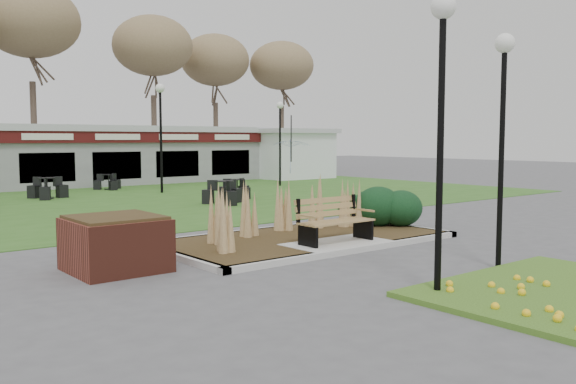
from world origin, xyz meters
TOP-DOWN VIEW (x-y plane):
  - ground at (0.00, 0.00)m, footprint 100.00×100.00m
  - lawn at (0.00, 12.00)m, footprint 34.00×16.00m
  - flower_bed at (0.00, -4.60)m, footprint 4.20×3.00m
  - planting_bed at (1.27, 1.35)m, footprint 6.75×3.40m
  - park_bench at (0.00, 0.25)m, footprint 1.70×0.66m
  - brick_planter at (-4.40, 1.00)m, footprint 1.50×1.50m
  - food_pavilion at (0.00, 19.96)m, footprint 24.60×3.40m
  - service_hut at (13.50, 18.00)m, footprint 4.40×3.40m
  - lamp_post_near_left at (0.84, -3.04)m, footprint 0.33×0.33m
  - lamp_post_near_right at (-1.46, -3.50)m, footprint 0.35×0.35m
  - lamp_post_mid_right at (3.23, 14.11)m, footprint 0.38×0.38m
  - lamp_post_far_right at (9.41, 13.99)m, footprint 0.33×0.33m
  - bistro_set_a at (-1.31, 14.51)m, footprint 1.36×1.48m
  - bistro_set_b at (2.85, 8.75)m, footprint 1.46×1.45m
  - bistro_set_c at (4.39, 10.23)m, footprint 1.34×1.20m
  - bistro_set_d at (2.13, 17.00)m, footprint 1.27×1.12m
  - patio_umbrella at (9.78, 13.60)m, footprint 2.11×2.14m

SIDE VIEW (x-z plane):
  - ground at x=0.00m, z-range 0.00..0.00m
  - lawn at x=0.00m, z-range 0.00..0.02m
  - flower_bed at x=0.00m, z-range -0.01..0.15m
  - bistro_set_d at x=2.13m, z-range -0.09..0.58m
  - bistro_set_c at x=4.39m, z-range -0.10..0.62m
  - bistro_set_a at x=-1.31m, z-range -0.11..0.68m
  - bistro_set_b at x=2.85m, z-range -0.11..0.69m
  - planting_bed at x=1.27m, z-range -0.27..1.00m
  - brick_planter at x=-4.40m, z-range 0.00..0.95m
  - park_bench at x=0.00m, z-range 0.12..1.05m
  - patio_umbrella at x=9.78m, z-range 0.30..2.57m
  - service_hut at x=13.50m, z-range 0.04..2.86m
  - food_pavilion at x=0.00m, z-range 0.03..2.93m
  - lamp_post_far_right at x=9.41m, z-range 0.92..4.93m
  - lamp_post_near_left at x=0.84m, z-range 0.92..4.96m
  - lamp_post_near_right at x=-1.46m, z-range 0.98..5.24m
  - lamp_post_mid_right at x=3.23m, z-range 1.03..5.56m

